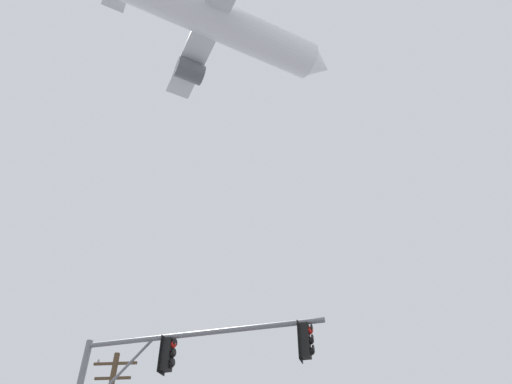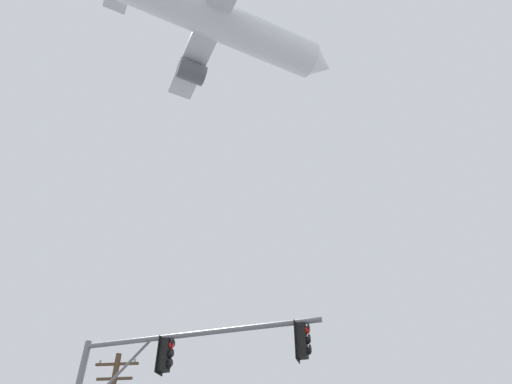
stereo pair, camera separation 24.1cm
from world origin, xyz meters
The scene contains 1 object.
airplane centered at (-5.87, 20.17, 45.00)m, with size 25.62×19.78×7.67m.
Camera 1 is at (0.74, -5.34, 1.79)m, focal length 31.34 mm.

